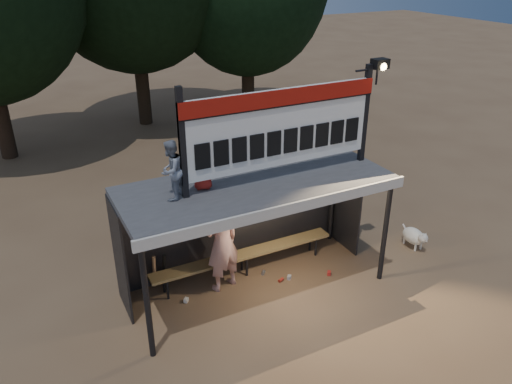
{
  "coord_description": "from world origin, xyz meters",
  "views": [
    {
      "loc": [
        -3.75,
        -7.33,
        6.08
      ],
      "look_at": [
        0.2,
        0.4,
        1.9
      ],
      "focal_mm": 35.0,
      "sensor_mm": 36.0,
      "label": 1
    }
  ],
  "objects": [
    {
      "name": "bats",
      "position": [
        -1.83,
        0.82,
        0.43
      ],
      "size": [
        0.47,
        0.33,
        0.84
      ],
      "color": "#946A45",
      "rests_on": "ground"
    },
    {
      "name": "ground",
      "position": [
        0.0,
        0.0,
        0.0
      ],
      "size": [
        80.0,
        80.0,
        0.0
      ],
      "primitive_type": "plane",
      "color": "brown",
      "rests_on": "ground"
    },
    {
      "name": "bench",
      "position": [
        0.0,
        0.55,
        0.43
      ],
      "size": [
        4.0,
        0.35,
        0.48
      ],
      "color": "olive",
      "rests_on": "ground"
    },
    {
      "name": "child_a",
      "position": [
        -1.56,
        0.03,
        2.84
      ],
      "size": [
        0.63,
        0.63,
        1.03
      ],
      "primitive_type": "imported",
      "rotation": [
        0.0,
        0.0,
        3.89
      ],
      "color": "gray",
      "rests_on": "dugout_shelter"
    },
    {
      "name": "litter",
      "position": [
        0.34,
        -0.0,
        0.04
      ],
      "size": [
        3.08,
        0.77,
        0.08
      ],
      "color": "red",
      "rests_on": "ground"
    },
    {
      "name": "scoreboard_assembly",
      "position": [
        0.56,
        -0.01,
        3.32
      ],
      "size": [
        4.1,
        0.27,
        1.99
      ],
      "color": "black",
      "rests_on": "dugout_shelter"
    },
    {
      "name": "child_b",
      "position": [
        -0.96,
        0.18,
        2.74
      ],
      "size": [
        0.46,
        0.36,
        0.84
      ],
      "primitive_type": "imported",
      "rotation": [
        0.0,
        0.0,
        2.88
      ],
      "color": "#A32019",
      "rests_on": "dugout_shelter"
    },
    {
      "name": "dog",
      "position": [
        3.88,
        -0.3,
        0.28
      ],
      "size": [
        0.36,
        0.81,
        0.49
      ],
      "color": "white",
      "rests_on": "ground"
    },
    {
      "name": "dugout_shelter",
      "position": [
        0.0,
        0.24,
        1.85
      ],
      "size": [
        5.1,
        2.08,
        2.32
      ],
      "color": "#3D3D40",
      "rests_on": "ground"
    },
    {
      "name": "player",
      "position": [
        -0.58,
        0.3,
        1.03
      ],
      "size": [
        0.86,
        0.68,
        2.07
      ],
      "primitive_type": "imported",
      "rotation": [
        0.0,
        0.0,
        3.42
      ],
      "color": "silver",
      "rests_on": "ground"
    }
  ]
}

